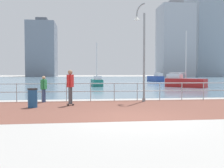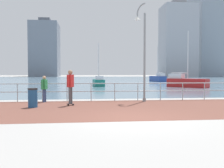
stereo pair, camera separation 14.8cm
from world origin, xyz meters
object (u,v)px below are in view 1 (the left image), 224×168
object	(u,v)px
skateboarder	(70,84)
sailboat_navy	(184,82)
bystander	(44,87)
sailboat_blue	(156,78)
lamppost	(142,47)
trash_bin	(33,98)
sailboat_white	(97,82)

from	to	relation	value
skateboarder	sailboat_navy	world-z (taller)	sailboat_navy
bystander	sailboat_blue	world-z (taller)	sailboat_blue
lamppost	trash_bin	bearing A→B (deg)	-160.81
bystander	sailboat_white	distance (m)	17.32
skateboarder	bystander	xyz separation A→B (m)	(-1.54, 1.64, -0.23)
skateboarder	lamppost	bearing A→B (deg)	20.46
sailboat_white	trash_bin	bearing A→B (deg)	-102.61
sailboat_navy	sailboat_white	size ratio (longest dim) A/B	1.19
bystander	trash_bin	world-z (taller)	bystander
sailboat_white	sailboat_blue	bearing A→B (deg)	50.68
skateboarder	trash_bin	distance (m)	1.94
bystander	sailboat_navy	distance (m)	19.12
lamppost	skateboarder	size ratio (longest dim) A/B	3.14
lamppost	sailboat_navy	bearing A→B (deg)	58.43
lamppost	sailboat_blue	size ratio (longest dim) A/B	0.86
sailboat_blue	sailboat_navy	xyz separation A→B (m)	(-2.05, -18.06, -0.02)
lamppost	trash_bin	size ratio (longest dim) A/B	6.09
bystander	sailboat_navy	xyz separation A→B (m)	(13.80, 13.22, -0.25)
sailboat_navy	lamppost	bearing A→B (deg)	-121.57
skateboarder	sailboat_navy	xyz separation A→B (m)	(12.26, 14.87, -0.48)
sailboat_blue	trash_bin	bearing A→B (deg)	-115.68
sailboat_navy	sailboat_blue	bearing A→B (deg)	83.51
lamppost	sailboat_blue	world-z (taller)	sailboat_blue
skateboarder	bystander	distance (m)	2.26
skateboarder	bystander	world-z (taller)	skateboarder
skateboarder	sailboat_navy	distance (m)	19.28
bystander	sailboat_white	bearing A→B (deg)	76.56
lamppost	skateboarder	world-z (taller)	lamppost
skateboarder	bystander	bearing A→B (deg)	133.14
lamppost	trash_bin	world-z (taller)	lamppost
lamppost	sailboat_blue	distance (m)	33.14
bystander	skateboarder	bearing A→B (deg)	-46.86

